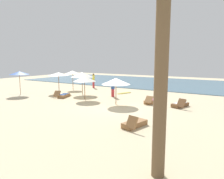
# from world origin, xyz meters

# --- Properties ---
(ground_plane) EXTENTS (60.00, 60.00, 0.00)m
(ground_plane) POSITION_xyz_m (0.00, 0.00, 0.00)
(ground_plane) COLOR beige
(ocean_water) EXTENTS (48.00, 16.00, 0.06)m
(ocean_water) POSITION_xyz_m (0.00, 17.00, 0.03)
(ocean_water) COLOR #476B7F
(ocean_water) RESTS_ON ground_plane
(umbrella_0) EXTENTS (2.00, 2.00, 2.07)m
(umbrella_0) POSITION_xyz_m (-3.71, 0.78, 1.85)
(umbrella_0) COLOR brown
(umbrella_0) RESTS_ON ground_plane
(umbrella_1) EXTENTS (2.28, 2.28, 2.27)m
(umbrella_1) POSITION_xyz_m (-5.66, 2.80, 2.02)
(umbrella_1) COLOR brown
(umbrella_1) RESTS_ON ground_plane
(umbrella_3) EXTENTS (2.24, 2.24, 2.09)m
(umbrella_3) POSITION_xyz_m (-0.35, 0.52, 1.84)
(umbrella_3) COLOR olive
(umbrella_3) RESTS_ON ground_plane
(umbrella_4) EXTENTS (1.92, 1.92, 2.35)m
(umbrella_4) POSITION_xyz_m (-10.98, -0.57, 2.19)
(umbrella_4) COLOR olive
(umbrella_4) RESTS_ON ground_plane
(umbrella_5) EXTENTS (1.73, 1.73, 2.22)m
(umbrella_5) POSITION_xyz_m (-8.88, 4.93, 2.05)
(umbrella_5) COLOR olive
(umbrella_5) RESTS_ON ground_plane
(umbrella_7) EXTENTS (2.22, 2.22, 2.17)m
(umbrella_7) POSITION_xyz_m (-8.46, 2.29, 2.01)
(umbrella_7) COLOR brown
(umbrella_7) RESTS_ON ground_plane
(lounger_0) EXTENTS (0.73, 1.75, 0.67)m
(lounger_0) POSITION_xyz_m (1.86, 2.40, 0.18)
(lounger_0) COLOR olive
(lounger_0) RESTS_ON ground_plane
(lounger_2) EXTENTS (1.12, 1.75, 0.73)m
(lounger_2) POSITION_xyz_m (4.21, 2.29, 0.18)
(lounger_2) COLOR brown
(lounger_2) RESTS_ON ground_plane
(lounger_3) EXTENTS (0.97, 1.72, 0.75)m
(lounger_3) POSITION_xyz_m (3.28, -3.71, 0.17)
(lounger_3) COLOR olive
(lounger_3) RESTS_ON ground_plane
(lounger_4) EXTENTS (1.10, 1.80, 0.67)m
(lounger_4) POSITION_xyz_m (-6.14, 0.58, 0.18)
(lounger_4) COLOR olive
(lounger_4) RESTS_ON ground_plane
(person_0) EXTENTS (0.35, 0.35, 1.68)m
(person_0) POSITION_xyz_m (-2.36, 3.33, 0.84)
(person_0) COLOR #BF3338
(person_0) RESTS_ON ground_plane
(person_1) EXTENTS (0.40, 0.40, 1.81)m
(person_1) POSITION_xyz_m (-7.66, 7.37, 0.93)
(person_1) COLOR #BF3338
(person_1) RESTS_ON ground_plane
(surfboard) EXTENTS (1.19, 1.91, 0.07)m
(surfboard) POSITION_xyz_m (-2.34, 5.61, 0.04)
(surfboard) COLOR gold
(surfboard) RESTS_ON ground_plane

